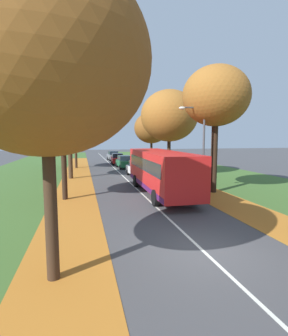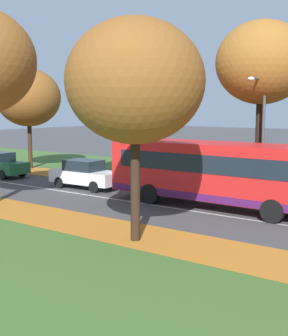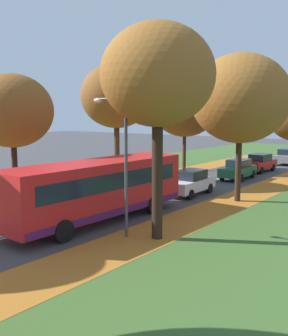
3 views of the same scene
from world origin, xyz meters
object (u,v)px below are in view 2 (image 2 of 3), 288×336
at_px(tree_left_near, 135,82).
at_px(car_white_lead, 85,174).
at_px(tree_right_far, 29,98).
at_px(tree_right_near, 262,63).
at_px(bus, 216,171).
at_px(tree_right_mid, 121,81).
at_px(streetlamp_right, 261,125).

height_order(tree_left_near, car_white_lead, tree_left_near).
bearing_deg(tree_right_far, tree_right_near, -90.61).
bearing_deg(tree_right_far, tree_left_near, -120.17).
xyz_separation_m(tree_right_near, tree_right_far, (0.19, 18.20, -1.50)).
distance_m(tree_right_near, bus, 6.40).
bearing_deg(tree_right_far, tree_right_mid, -93.63).
relative_size(tree_right_mid, car_white_lead, 2.07).
xyz_separation_m(tree_left_near, bus, (6.43, 0.30, -3.73)).
height_order(tree_right_near, bus, tree_right_near).
bearing_deg(tree_right_mid, tree_right_near, -87.44).
bearing_deg(car_white_lead, tree_right_mid, 1.35).
relative_size(tree_right_far, car_white_lead, 1.75).
relative_size(tree_right_far, streetlamp_right, 1.24).
bearing_deg(tree_right_near, tree_right_mid, 92.56).
height_order(tree_left_near, tree_right_far, tree_left_near).
xyz_separation_m(streetlamp_right, car_white_lead, (-2.23, 9.45, -2.92)).
distance_m(tree_right_mid, car_white_lead, 6.29).
bearing_deg(tree_left_near, bus, 2.67).
bearing_deg(streetlamp_right, tree_right_far, 84.92).
bearing_deg(tree_right_near, tree_left_near, 179.32).
bearing_deg(car_white_lead, bus, -91.22).
bearing_deg(car_white_lead, tree_right_far, 67.46).
bearing_deg(bus, car_white_lead, 88.78).
bearing_deg(tree_right_mid, car_white_lead, -178.65).
relative_size(tree_right_near, tree_right_far, 1.20).
xyz_separation_m(tree_right_mid, car_white_lead, (-3.31, -0.08, -5.34)).
relative_size(tree_right_near, tree_right_mid, 1.01).
distance_m(tree_right_far, bus, 18.59).
bearing_deg(car_white_lead, tree_right_near, -67.15).
distance_m(tree_right_near, car_white_lead, 11.26).
xyz_separation_m(tree_left_near, tree_right_far, (10.51, 18.08, -0.15)).
bearing_deg(tree_left_near, tree_right_near, -0.68).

